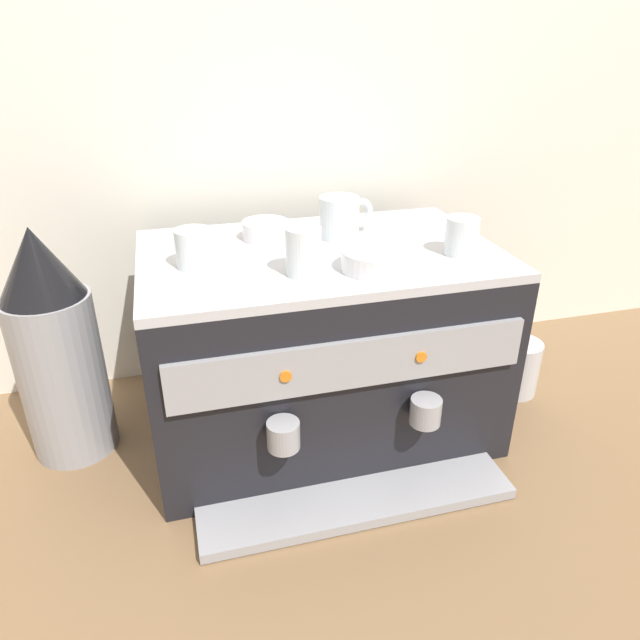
# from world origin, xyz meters

# --- Properties ---
(ground_plane) EXTENTS (4.00, 4.00, 0.00)m
(ground_plane) POSITION_xyz_m (0.00, 0.00, 0.00)
(ground_plane) COLOR brown
(tiled_backsplash_wall) EXTENTS (2.80, 0.03, 1.02)m
(tiled_backsplash_wall) POSITION_xyz_m (0.00, 0.32, 0.51)
(tiled_backsplash_wall) COLOR silver
(tiled_backsplash_wall) RESTS_ON ground_plane
(espresso_machine) EXTENTS (0.68, 0.54, 0.40)m
(espresso_machine) POSITION_xyz_m (0.00, -0.00, 0.20)
(espresso_machine) COLOR black
(espresso_machine) RESTS_ON ground_plane
(ceramic_cup_0) EXTENTS (0.06, 0.10, 0.07)m
(ceramic_cup_0) POSITION_xyz_m (-0.23, -0.02, 0.44)
(ceramic_cup_0) COLOR silver
(ceramic_cup_0) RESTS_ON espresso_machine
(ceramic_cup_1) EXTENTS (0.12, 0.08, 0.08)m
(ceramic_cup_1) POSITION_xyz_m (0.06, 0.06, 0.44)
(ceramic_cup_1) COLOR silver
(ceramic_cup_1) RESTS_ON espresso_machine
(ceramic_cup_2) EXTENTS (0.06, 0.10, 0.08)m
(ceramic_cup_2) POSITION_xyz_m (-0.06, -0.10, 0.44)
(ceramic_cup_2) COLOR silver
(ceramic_cup_2) RESTS_ON espresso_machine
(ceramic_cup_3) EXTENTS (0.08, 0.09, 0.07)m
(ceramic_cup_3) POSITION_xyz_m (0.25, -0.08, 0.44)
(ceramic_cup_3) COLOR silver
(ceramic_cup_3) RESTS_ON espresso_machine
(ceramic_bowl_0) EXTENTS (0.09, 0.09, 0.04)m
(ceramic_bowl_0) POSITION_xyz_m (-0.09, 0.09, 0.42)
(ceramic_bowl_0) COLOR white
(ceramic_bowl_0) RESTS_ON espresso_machine
(ceramic_bowl_1) EXTENTS (0.12, 0.12, 0.04)m
(ceramic_bowl_1) POSITION_xyz_m (0.07, -0.12, 0.42)
(ceramic_bowl_1) COLOR white
(ceramic_bowl_1) RESTS_ON espresso_machine
(coffee_grinder) EXTENTS (0.16, 0.16, 0.47)m
(coffee_grinder) POSITION_xyz_m (-0.51, 0.06, 0.23)
(coffee_grinder) COLOR #939399
(coffee_grinder) RESTS_ON ground_plane
(milk_pitcher) EXTENTS (0.11, 0.11, 0.13)m
(milk_pitcher) POSITION_xyz_m (0.48, -0.00, 0.07)
(milk_pitcher) COLOR #B7B7BC
(milk_pitcher) RESTS_ON ground_plane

